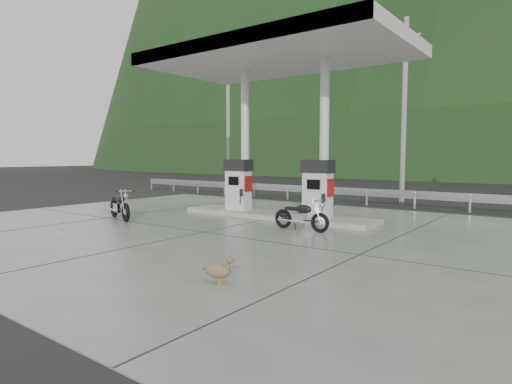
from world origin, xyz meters
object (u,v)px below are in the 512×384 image
Objects in this scene: motorcycle_right at (301,216)px; gas_pump_left at (238,185)px; gas_pump_right at (318,189)px; motorcycle_left at (120,206)px; duck at (218,271)px.

gas_pump_left is at bearing 157.59° from motorcycle_right.
motorcycle_left is at bearing -148.46° from gas_pump_right.
motorcycle_left is 6.12m from motorcycle_right.
motorcycle_left is (-2.30, -3.37, -0.62)m from gas_pump_left.
gas_pump_right is 1.09× the size of motorcycle_right.
motorcycle_right is (5.86, 1.74, -0.04)m from motorcycle_left.
gas_pump_right is 1.80m from motorcycle_right.
duck is at bearing -53.33° from gas_pump_left.
gas_pump_left is 3.35× the size of duck.
gas_pump_right is at bearing 104.83° from motorcycle_right.
gas_pump_right reaches higher than motorcycle_left.
gas_pump_left is 3.98m from motorcycle_right.
gas_pump_right is at bearing 51.51° from motorcycle_left.
motorcycle_right is (0.37, -1.63, -0.66)m from gas_pump_right.
gas_pump_left is 1.00× the size of gas_pump_right.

